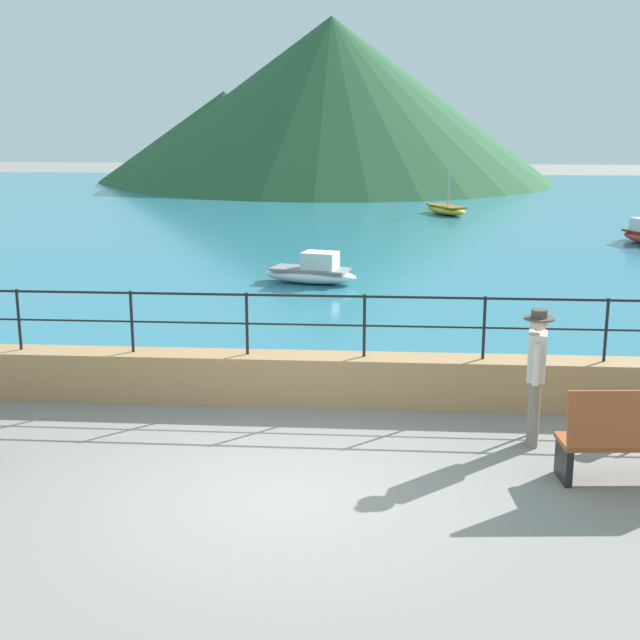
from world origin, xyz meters
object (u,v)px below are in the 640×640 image
person_walking (536,370)px  boat_1 (446,209)px  bollard (631,418)px  bench_far (638,436)px  boat_3 (312,272)px

person_walking → boat_1: 24.35m
person_walking → bollard: size_ratio=2.89×
bench_far → person_walking: size_ratio=1.00×
boat_3 → bench_far: bearing=-67.5°
boat_1 → boat_3: boat_1 is taller
person_walking → boat_1: boat_1 is taller
boat_1 → boat_3: size_ratio=1.00×
bench_far → bollard: (0.29, 1.34, -0.26)m
bench_far → boat_3: 12.01m
bollard → boat_1: 24.10m
person_walking → bollard: (1.27, 0.24, -0.68)m
person_walking → boat_1: size_ratio=0.72×
boat_3 → boat_1: bearing=73.9°
bench_far → bollard: size_ratio=2.88×
person_walking → bollard: bearing=10.9°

